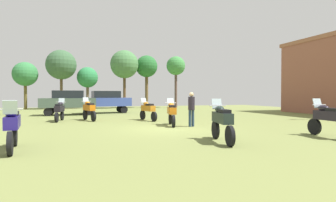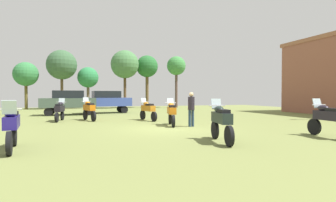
{
  "view_description": "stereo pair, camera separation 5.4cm",
  "coord_description": "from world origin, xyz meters",
  "px_view_note": "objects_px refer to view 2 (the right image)",
  "views": [
    {
      "loc": [
        -3.99,
        -12.4,
        1.66
      ],
      "look_at": [
        1.26,
        3.52,
        1.29
      ],
      "focal_mm": 28.65,
      "sensor_mm": 36.0,
      "label": 1
    },
    {
      "loc": [
        -3.94,
        -12.41,
        1.66
      ],
      "look_at": [
        1.26,
        3.52,
        1.29
      ],
      "focal_mm": 28.65,
      "sensor_mm": 36.0,
      "label": 2
    }
  ],
  "objects_px": {
    "motorcycle_7": "(172,112)",
    "tree_6": "(88,78)",
    "motorcycle_1": "(60,110)",
    "motorcycle_2": "(328,118)",
    "motorcycle_6": "(12,126)",
    "motorcycle_4": "(89,109)",
    "car_1": "(106,100)",
    "motorcycle_3": "(148,109)",
    "car_3": "(69,101)",
    "person_2": "(191,106)",
    "tree_1": "(62,65)",
    "tree_4": "(125,65)",
    "tree_8": "(147,67)",
    "tree_2": "(176,67)",
    "tree_7": "(26,74)",
    "motorcycle_5": "(221,121)"
  },
  "relations": [
    {
      "from": "motorcycle_5",
      "to": "person_2",
      "type": "distance_m",
      "value": 4.63
    },
    {
      "from": "tree_4",
      "to": "tree_6",
      "type": "height_order",
      "value": "tree_4"
    },
    {
      "from": "car_3",
      "to": "motorcycle_7",
      "type": "bearing_deg",
      "value": -148.71
    },
    {
      "from": "motorcycle_4",
      "to": "car_1",
      "type": "distance_m",
      "value": 7.01
    },
    {
      "from": "motorcycle_6",
      "to": "motorcycle_4",
      "type": "bearing_deg",
      "value": -112.49
    },
    {
      "from": "motorcycle_3",
      "to": "motorcycle_5",
      "type": "bearing_deg",
      "value": -100.19
    },
    {
      "from": "motorcycle_2",
      "to": "tree_6",
      "type": "distance_m",
      "value": 27.73
    },
    {
      "from": "car_3",
      "to": "person_2",
      "type": "relative_size",
      "value": 2.43
    },
    {
      "from": "motorcycle_5",
      "to": "tree_8",
      "type": "xyz_separation_m",
      "value": [
        3.46,
        25.28,
        4.48
      ]
    },
    {
      "from": "motorcycle_7",
      "to": "tree_4",
      "type": "height_order",
      "value": "tree_4"
    },
    {
      "from": "motorcycle_4",
      "to": "tree_1",
      "type": "bearing_deg",
      "value": 82.1
    },
    {
      "from": "motorcycle_7",
      "to": "tree_6",
      "type": "bearing_deg",
      "value": 112.29
    },
    {
      "from": "car_1",
      "to": "tree_2",
      "type": "xyz_separation_m",
      "value": [
        9.7,
        8.23,
        4.18
      ]
    },
    {
      "from": "tree_1",
      "to": "motorcycle_6",
      "type": "bearing_deg",
      "value": -89.68
    },
    {
      "from": "tree_4",
      "to": "tree_8",
      "type": "relative_size",
      "value": 1.06
    },
    {
      "from": "car_3",
      "to": "tree_1",
      "type": "xyz_separation_m",
      "value": [
        -1.15,
        10.06,
        3.94
      ]
    },
    {
      "from": "motorcycle_4",
      "to": "tree_8",
      "type": "relative_size",
      "value": 0.32
    },
    {
      "from": "motorcycle_1",
      "to": "motorcycle_2",
      "type": "xyz_separation_m",
      "value": [
        10.36,
        -10.11,
        0.03
      ]
    },
    {
      "from": "car_3",
      "to": "tree_1",
      "type": "bearing_deg",
      "value": 8.25
    },
    {
      "from": "motorcycle_4",
      "to": "motorcycle_5",
      "type": "xyz_separation_m",
      "value": [
        4.15,
        -9.71,
        0.01
      ]
    },
    {
      "from": "motorcycle_1",
      "to": "motorcycle_3",
      "type": "relative_size",
      "value": 0.96
    },
    {
      "from": "motorcycle_5",
      "to": "car_3",
      "type": "relative_size",
      "value": 0.51
    },
    {
      "from": "motorcycle_4",
      "to": "car_3",
      "type": "distance_m",
      "value": 5.58
    },
    {
      "from": "motorcycle_4",
      "to": "motorcycle_3",
      "type": "bearing_deg",
      "value": -35.91
    },
    {
      "from": "motorcycle_1",
      "to": "tree_2",
      "type": "bearing_deg",
      "value": 57.61
    },
    {
      "from": "tree_2",
      "to": "tree_8",
      "type": "relative_size",
      "value": 1.0
    },
    {
      "from": "motorcycle_5",
      "to": "motorcycle_1",
      "type": "bearing_deg",
      "value": 132.73
    },
    {
      "from": "motorcycle_4",
      "to": "tree_4",
      "type": "relative_size",
      "value": 0.3
    },
    {
      "from": "motorcycle_1",
      "to": "tree_6",
      "type": "xyz_separation_m",
      "value": [
        2.12,
        16.19,
        3.04
      ]
    },
    {
      "from": "motorcycle_3",
      "to": "motorcycle_4",
      "type": "height_order",
      "value": "motorcycle_4"
    },
    {
      "from": "motorcycle_2",
      "to": "tree_4",
      "type": "distance_m",
      "value": 25.78
    },
    {
      "from": "motorcycle_2",
      "to": "car_1",
      "type": "height_order",
      "value": "car_1"
    },
    {
      "from": "motorcycle_1",
      "to": "motorcycle_5",
      "type": "relative_size",
      "value": 0.92
    },
    {
      "from": "tree_1",
      "to": "tree_4",
      "type": "distance_m",
      "value": 7.27
    },
    {
      "from": "motorcycle_6",
      "to": "motorcycle_1",
      "type": "bearing_deg",
      "value": -101.68
    },
    {
      "from": "person_2",
      "to": "motorcycle_2",
      "type": "bearing_deg",
      "value": 125.29
    },
    {
      "from": "tree_1",
      "to": "tree_4",
      "type": "relative_size",
      "value": 0.96
    },
    {
      "from": "tree_4",
      "to": "motorcycle_7",
      "type": "bearing_deg",
      "value": -91.61
    },
    {
      "from": "car_3",
      "to": "tree_8",
      "type": "xyz_separation_m",
      "value": [
        9.04,
        10.2,
        4.05
      ]
    },
    {
      "from": "motorcycle_2",
      "to": "motorcycle_3",
      "type": "xyz_separation_m",
      "value": [
        -4.99,
        8.87,
        -0.03
      ]
    },
    {
      "from": "motorcycle_2",
      "to": "motorcycle_5",
      "type": "height_order",
      "value": "motorcycle_5"
    },
    {
      "from": "motorcycle_6",
      "to": "tree_2",
      "type": "relative_size",
      "value": 0.33
    },
    {
      "from": "tree_2",
      "to": "motorcycle_1",
      "type": "bearing_deg",
      "value": -131.3
    },
    {
      "from": "tree_7",
      "to": "tree_4",
      "type": "bearing_deg",
      "value": -5.04
    },
    {
      "from": "tree_6",
      "to": "motorcycle_3",
      "type": "bearing_deg",
      "value": -79.43
    },
    {
      "from": "motorcycle_1",
      "to": "motorcycle_5",
      "type": "xyz_separation_m",
      "value": [
        5.91,
        -9.74,
        0.04
      ]
    },
    {
      "from": "tree_7",
      "to": "tree_6",
      "type": "bearing_deg",
      "value": 2.32
    },
    {
      "from": "motorcycle_1",
      "to": "person_2",
      "type": "xyz_separation_m",
      "value": [
        6.71,
        -5.19,
        0.34
      ]
    },
    {
      "from": "motorcycle_1",
      "to": "tree_8",
      "type": "xyz_separation_m",
      "value": [
        9.37,
        15.54,
        4.51
      ]
    },
    {
      "from": "motorcycle_2",
      "to": "motorcycle_5",
      "type": "bearing_deg",
      "value": -178.82
    }
  ]
}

